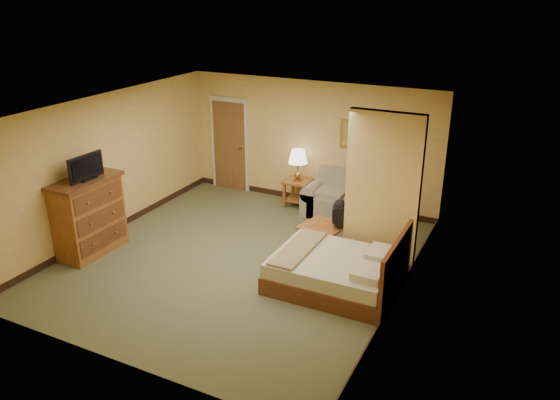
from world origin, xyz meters
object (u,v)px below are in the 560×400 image
Objects in this scene: dresser at (88,216)px; coffee_table at (323,232)px; bed at (338,271)px; loveseat at (348,203)px.

coffee_table is at bearing 27.85° from dresser.
coffee_table is 1.33m from bed.
dresser is at bearing -169.86° from bed.
bed is at bearing -73.38° from loveseat.
dresser reaches higher than coffee_table.
dresser is at bearing -135.48° from loveseat.
coffee_table is at bearing -86.98° from loveseat.
coffee_table is 4.07m from dresser.
loveseat is at bearing 93.02° from coffee_table.
bed is at bearing 10.14° from dresser.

